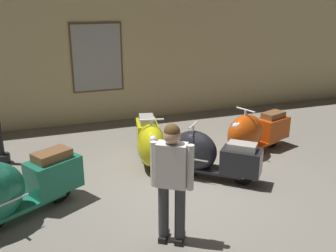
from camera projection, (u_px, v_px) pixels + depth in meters
The scene contains 7 objects.
ground_plane at pixel (192, 190), 6.22m from camera, with size 60.00×60.00×0.00m, color slate.
showroom_back_wall at pixel (120, 45), 9.28m from camera, with size 18.00×0.63×3.71m.
scooter_0 at pixel (12, 188), 5.22m from camera, with size 1.81×1.34×1.10m.
scooter_1 at pixel (150, 142), 7.05m from camera, with size 0.76×1.66×0.98m.
scooter_2 at pixel (208, 155), 6.52m from camera, with size 1.44×1.35×0.94m.
scooter_3 at pixel (254, 133), 7.53m from camera, with size 1.67×0.96×0.98m.
visitor_0 at pixel (172, 176), 4.65m from camera, with size 0.46×0.38×1.59m.
Camera 1 is at (-2.23, -5.12, 2.98)m, focal length 41.12 mm.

